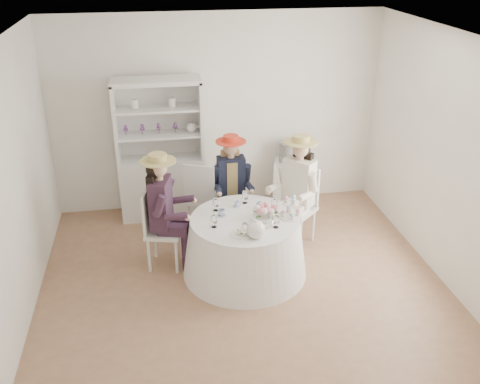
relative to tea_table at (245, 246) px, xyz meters
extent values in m
plane|color=#8B6245|center=(-0.06, -0.12, -0.35)|extent=(4.50, 4.50, 0.00)
plane|color=white|center=(-0.06, -0.12, 2.35)|extent=(4.50, 4.50, 0.00)
plane|color=silver|center=(-0.06, 1.88, 1.00)|extent=(4.50, 0.00, 4.50)
plane|color=silver|center=(-0.06, -2.12, 1.00)|extent=(4.50, 0.00, 4.50)
plane|color=silver|center=(-2.31, -0.12, 1.00)|extent=(0.00, 4.50, 4.50)
plane|color=silver|center=(2.19, -0.12, 1.00)|extent=(0.00, 4.50, 4.50)
cone|color=white|center=(0.00, 0.00, -0.01)|extent=(1.43, 1.43, 0.69)
cylinder|color=white|center=(0.00, 0.00, 0.35)|extent=(1.23, 1.23, 0.02)
cube|color=silver|center=(-0.87, 1.60, 0.08)|extent=(1.21, 0.74, 0.85)
cube|color=silver|center=(-0.87, 1.79, 1.03)|extent=(1.10, 0.37, 1.04)
cube|color=silver|center=(-0.87, 1.60, 1.55)|extent=(1.21, 0.74, 0.06)
cube|color=silver|center=(-1.42, 1.60, 1.03)|extent=(0.16, 0.42, 1.04)
cube|color=silver|center=(-0.32, 1.60, 1.03)|extent=(0.16, 0.42, 1.04)
cube|color=silver|center=(-0.87, 1.60, 0.84)|extent=(1.13, 0.67, 0.03)
cube|color=silver|center=(-0.87, 1.60, 1.19)|extent=(1.13, 0.67, 0.03)
sphere|color=white|center=(-0.44, 1.60, 0.91)|extent=(0.13, 0.13, 0.13)
cube|color=silver|center=(0.93, 1.63, -0.02)|extent=(0.53, 0.53, 0.66)
cylinder|color=black|center=(0.93, 1.63, 0.46)|extent=(0.35, 0.35, 0.30)
cube|color=silver|center=(-0.89, 0.31, 0.10)|extent=(0.49, 0.49, 0.04)
cylinder|color=silver|center=(-0.78, 0.11, -0.13)|extent=(0.04, 0.04, 0.44)
cylinder|color=silver|center=(-0.70, 0.42, -0.13)|extent=(0.04, 0.04, 0.44)
cylinder|color=silver|center=(-1.09, 0.19, -0.13)|extent=(0.04, 0.04, 0.44)
cylinder|color=silver|center=(-1.01, 0.50, -0.13)|extent=(0.04, 0.04, 0.44)
cube|color=silver|center=(-1.07, 0.35, 0.37)|extent=(0.13, 0.38, 0.50)
cube|color=black|center=(-0.91, 0.31, 0.47)|extent=(0.29, 0.40, 0.58)
cube|color=black|center=(-0.80, 0.19, 0.18)|extent=(0.36, 0.21, 0.12)
cylinder|color=black|center=(-0.66, 0.15, -0.12)|extent=(0.10, 0.10, 0.46)
cylinder|color=black|center=(-0.93, 0.10, 0.54)|extent=(0.19, 0.13, 0.28)
cube|color=black|center=(-0.75, 0.36, 0.18)|extent=(0.36, 0.21, 0.12)
cylinder|color=black|center=(-0.62, 0.33, -0.12)|extent=(0.10, 0.10, 0.46)
cylinder|color=black|center=(-0.82, 0.50, 0.54)|extent=(0.19, 0.13, 0.28)
cylinder|color=#D8A889|center=(-0.91, 0.31, 0.78)|extent=(0.09, 0.09, 0.08)
sphere|color=#D8A889|center=(-0.91, 0.31, 0.90)|extent=(0.19, 0.19, 0.19)
sphere|color=black|center=(-0.96, 0.32, 0.88)|extent=(0.19, 0.19, 0.19)
cube|color=black|center=(-0.99, 0.33, 0.64)|extent=(0.14, 0.25, 0.38)
cylinder|color=tan|center=(-0.91, 0.31, 0.99)|extent=(0.40, 0.40, 0.01)
cylinder|color=tan|center=(-0.91, 0.31, 1.03)|extent=(0.20, 0.20, 0.08)
cube|color=silver|center=(-0.01, 0.94, 0.08)|extent=(0.39, 0.39, 0.04)
cylinder|color=silver|center=(-0.16, 0.79, -0.14)|extent=(0.03, 0.03, 0.42)
cylinder|color=silver|center=(0.15, 0.79, -0.14)|extent=(0.03, 0.03, 0.42)
cylinder|color=silver|center=(-0.16, 1.09, -0.14)|extent=(0.03, 0.03, 0.42)
cylinder|color=silver|center=(0.14, 1.10, -0.14)|extent=(0.03, 0.03, 0.42)
cube|color=silver|center=(-0.01, 1.12, 0.34)|extent=(0.36, 0.03, 0.48)
cube|color=black|center=(-0.01, 0.96, 0.43)|extent=(0.35, 0.20, 0.55)
cube|color=tan|center=(-0.01, 0.96, 0.43)|extent=(0.14, 0.21, 0.48)
cube|color=black|center=(-0.09, 0.83, 0.16)|extent=(0.13, 0.33, 0.11)
cylinder|color=black|center=(-0.09, 0.69, -0.13)|extent=(0.10, 0.10, 0.44)
cylinder|color=black|center=(-0.21, 0.92, 0.50)|extent=(0.09, 0.17, 0.26)
cube|color=black|center=(0.08, 0.83, 0.16)|extent=(0.13, 0.33, 0.11)
cylinder|color=black|center=(0.08, 0.70, -0.13)|extent=(0.10, 0.10, 0.44)
cylinder|color=black|center=(0.19, 0.93, 0.50)|extent=(0.09, 0.17, 0.26)
cylinder|color=#D8A889|center=(-0.01, 0.96, 0.73)|extent=(0.09, 0.09, 0.08)
sphere|color=#D8A889|center=(-0.01, 0.96, 0.83)|extent=(0.18, 0.18, 0.18)
sphere|color=tan|center=(-0.01, 1.01, 0.82)|extent=(0.18, 0.18, 0.18)
cube|color=tan|center=(-0.01, 1.04, 0.59)|extent=(0.23, 0.08, 0.36)
cylinder|color=red|center=(-0.01, 0.96, 0.92)|extent=(0.38, 0.38, 0.01)
cylinder|color=red|center=(-0.01, 0.96, 0.96)|extent=(0.19, 0.19, 0.08)
cube|color=silver|center=(0.76, 0.57, 0.11)|extent=(0.58, 0.58, 0.04)
cylinder|color=silver|center=(0.53, 0.57, -0.13)|extent=(0.04, 0.04, 0.45)
cylinder|color=silver|center=(0.75, 0.34, -0.13)|extent=(0.04, 0.04, 0.45)
cylinder|color=silver|center=(0.76, 0.80, -0.13)|extent=(0.04, 0.04, 0.45)
cylinder|color=silver|center=(0.99, 0.56, -0.13)|extent=(0.04, 0.04, 0.45)
cube|color=silver|center=(0.89, 0.69, 0.38)|extent=(0.29, 0.30, 0.51)
cube|color=silver|center=(0.77, 0.58, 0.49)|extent=(0.40, 0.41, 0.59)
cube|color=silver|center=(0.60, 0.55, 0.19)|extent=(0.34, 0.34, 0.12)
cylinder|color=silver|center=(0.50, 0.45, -0.12)|extent=(0.10, 0.10, 0.47)
cylinder|color=silver|center=(0.59, 0.70, 0.56)|extent=(0.19, 0.19, 0.28)
cube|color=silver|center=(0.73, 0.41, 0.19)|extent=(0.34, 0.34, 0.12)
cylinder|color=silver|center=(0.63, 0.32, -0.12)|extent=(0.10, 0.10, 0.47)
cylinder|color=silver|center=(0.89, 0.40, 0.56)|extent=(0.19, 0.19, 0.28)
cylinder|color=#D8A889|center=(0.77, 0.58, 0.80)|extent=(0.09, 0.09, 0.08)
sphere|color=#D8A889|center=(0.77, 0.58, 0.91)|extent=(0.19, 0.19, 0.19)
sphere|color=black|center=(0.80, 0.61, 0.90)|extent=(0.19, 0.19, 0.19)
cube|color=black|center=(0.83, 0.64, 0.66)|extent=(0.23, 0.23, 0.39)
cylinder|color=tan|center=(0.77, 0.58, 1.01)|extent=(0.41, 0.41, 0.01)
cylinder|color=tan|center=(0.77, 0.58, 1.05)|extent=(0.20, 0.20, 0.08)
cube|color=silver|center=(-0.35, 1.05, 0.12)|extent=(0.55, 0.55, 0.04)
cylinder|color=silver|center=(-0.13, 1.14, -0.12)|extent=(0.04, 0.04, 0.46)
cylinder|color=silver|center=(-0.44, 1.27, -0.12)|extent=(0.04, 0.04, 0.46)
cylinder|color=silver|center=(-0.26, 0.83, -0.12)|extent=(0.04, 0.04, 0.46)
cylinder|color=silver|center=(-0.57, 0.96, -0.12)|extent=(0.04, 0.04, 0.46)
cube|color=silver|center=(-0.43, 0.87, 0.40)|extent=(0.38, 0.18, 0.52)
imported|color=white|center=(-0.25, 0.11, 0.39)|extent=(0.10, 0.10, 0.07)
imported|color=white|center=(-0.04, 0.30, 0.38)|extent=(0.06, 0.06, 0.06)
imported|color=white|center=(0.21, 0.21, 0.39)|extent=(0.09, 0.09, 0.07)
imported|color=white|center=(0.17, -0.09, 0.38)|extent=(0.25, 0.25, 0.05)
sphere|color=pink|center=(0.30, -0.01, 0.45)|extent=(0.07, 0.07, 0.07)
sphere|color=white|center=(0.28, 0.03, 0.45)|extent=(0.07, 0.07, 0.07)
sphere|color=pink|center=(0.25, 0.05, 0.45)|extent=(0.07, 0.07, 0.07)
sphere|color=white|center=(0.21, 0.05, 0.45)|extent=(0.07, 0.07, 0.07)
sphere|color=pink|center=(0.18, 0.03, 0.45)|extent=(0.07, 0.07, 0.07)
sphere|color=white|center=(0.17, -0.01, 0.45)|extent=(0.07, 0.07, 0.07)
sphere|color=pink|center=(0.18, -0.05, 0.45)|extent=(0.07, 0.07, 0.07)
sphere|color=white|center=(0.21, -0.07, 0.45)|extent=(0.07, 0.07, 0.07)
sphere|color=pink|center=(0.25, -0.07, 0.45)|extent=(0.07, 0.07, 0.07)
sphere|color=white|center=(0.28, -0.05, 0.45)|extent=(0.07, 0.07, 0.07)
sphere|color=white|center=(0.05, -0.41, 0.44)|extent=(0.20, 0.20, 0.20)
cylinder|color=white|center=(0.17, -0.41, 0.45)|extent=(0.12, 0.03, 0.09)
cylinder|color=white|center=(0.05, -0.41, 0.54)|extent=(0.04, 0.04, 0.02)
cylinder|color=white|center=(-0.09, -0.33, 0.36)|extent=(0.23, 0.23, 0.01)
cube|color=beige|center=(-0.14, -0.35, 0.38)|extent=(0.05, 0.04, 0.03)
cube|color=beige|center=(-0.09, -0.33, 0.39)|extent=(0.06, 0.05, 0.03)
cube|color=beige|center=(-0.05, -0.31, 0.38)|extent=(0.06, 0.06, 0.03)
cube|color=beige|center=(-0.11, -0.30, 0.39)|extent=(0.06, 0.06, 0.03)
cube|color=beige|center=(-0.07, -0.37, 0.38)|extent=(0.06, 0.06, 0.03)
cylinder|color=white|center=(0.51, -0.03, 0.36)|extent=(0.26, 0.26, 0.01)
cylinder|color=white|center=(0.51, -0.03, 0.44)|extent=(0.02, 0.02, 0.17)
cylinder|color=white|center=(0.51, -0.03, 0.53)|extent=(0.19, 0.19, 0.01)
camera|label=1|loc=(-0.92, -5.15, 3.20)|focal=40.00mm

